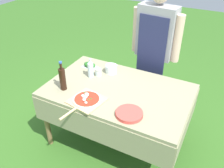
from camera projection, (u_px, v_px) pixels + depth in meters
ground_plane at (117, 139)px, 2.84m from camera, size 12.00×12.00×0.00m
prep_table at (118, 96)px, 2.48m from camera, size 1.48×0.95×0.73m
person_cook at (155, 45)px, 2.81m from camera, size 0.61×0.24×1.62m
pizza_on_peel at (86, 100)px, 2.25m from camera, size 0.35×0.52×0.05m
oil_bottle at (63, 78)px, 2.36m from camera, size 0.06×0.06×0.32m
water_bottle at (91, 69)px, 2.57m from camera, size 0.06×0.06×0.22m
herb_container at (90, 65)px, 2.80m from camera, size 0.19×0.13×0.06m
mixing_tub at (111, 69)px, 2.68m from camera, size 0.13×0.13×0.09m
plate_stack at (129, 114)px, 2.09m from camera, size 0.25×0.25×0.03m
sauce_jar at (98, 73)px, 2.63m from camera, size 0.07×0.07×0.08m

